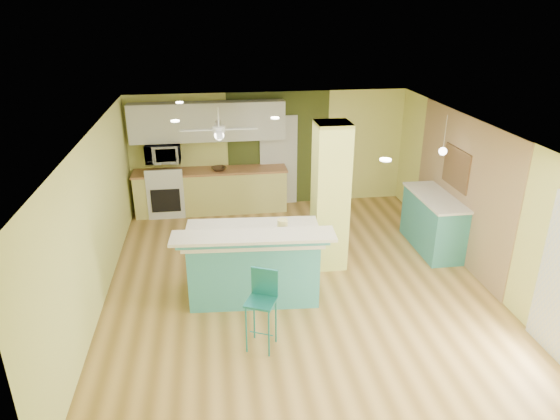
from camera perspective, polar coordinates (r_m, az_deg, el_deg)
The scene contains 22 objects.
floor at distance 8.27m, azimuth 1.81°, elevation -8.13°, with size 6.00×7.00×0.01m, color olive.
ceiling at distance 7.31m, azimuth 2.05°, elevation 9.03°, with size 6.00×7.00×0.01m, color white.
wall_back at distance 10.98m, azimuth -1.24°, elevation 6.92°, with size 6.00×0.01×2.50m, color #E8EA7D.
wall_front at distance 4.75m, azimuth 9.51°, elevation -16.44°, with size 6.00×0.01×2.50m, color #E8EA7D.
wall_left at distance 7.80m, azimuth -20.40°, elevation -1.28°, with size 0.01×7.00×2.50m, color #E8EA7D.
wall_right at distance 8.71m, azimuth 21.79°, elevation 1.00°, with size 0.01×7.00×2.50m, color #E8EA7D.
wood_panel at distance 9.19m, azimuth 19.93°, elevation 2.37°, with size 0.02×3.40×2.50m, color #987557.
olive_accent at distance 10.99m, azimuth -0.19°, elevation 6.94°, with size 2.20×0.02×2.50m, color #3F491D.
interior_door at distance 11.04m, azimuth -0.17°, elevation 5.65°, with size 0.82×0.05×2.00m, color silver.
column at distance 8.28m, azimuth 5.76°, elevation 1.49°, with size 0.55×0.55×2.50m, color #DADE67.
kitchen_run at distance 10.86m, azimuth -7.84°, elevation 2.21°, with size 3.25×0.63×0.94m.
stove at distance 10.90m, azimuth -12.83°, elevation 1.85°, with size 0.76×0.66×1.08m.
upper_cabinets at distance 10.56m, azimuth -8.28°, elevation 9.97°, with size 3.20×0.34×0.80m, color silver.
microwave at distance 10.64m, azimuth -13.24°, elevation 6.36°, with size 0.70×0.48×0.39m, color white.
ceiling_fan at distance 9.25m, azimuth -7.00°, elevation 9.06°, with size 1.41×1.41×0.61m.
pendant_lamp at distance 8.98m, azimuth 18.12°, elevation 6.42°, with size 0.14×0.14×0.69m.
wall_decor at distance 9.26m, azimuth 19.50°, elevation 4.53°, with size 0.03×0.90×0.70m, color brown.
peninsula at distance 7.64m, azimuth -3.05°, elevation -5.95°, with size 2.33×1.37×1.23m.
bar_stool at distance 6.50m, azimuth -2.00°, elevation -9.88°, with size 0.48×0.48×1.09m.
side_counter at distance 9.53m, azimuth 17.17°, elevation -1.32°, with size 0.68×1.60×1.03m.
fruit_bowl at distance 10.64m, azimuth -7.00°, elevation 4.70°, with size 0.31×0.31×0.08m, color #3A2817.
canister at distance 7.41m, azimuth 0.28°, elevation -1.77°, with size 0.16×0.16×0.19m, color yellow.
Camera 1 is at (-1.26, -6.99, 4.22)m, focal length 32.00 mm.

